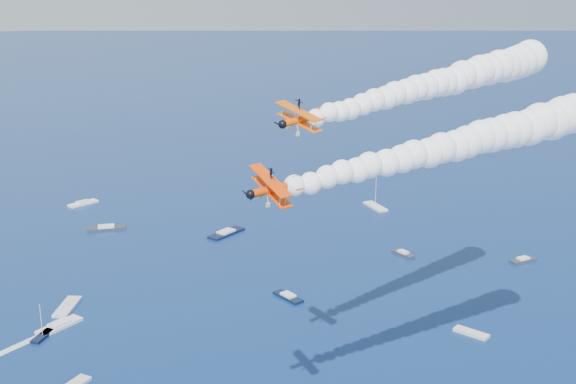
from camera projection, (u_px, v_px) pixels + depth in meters
name	position (u px, v px, depth m)	size (l,w,h in m)	color
biplane_lead	(301.00, 120.00, 116.82)	(8.22, 9.22, 5.55)	#ED5205
biplane_trail	(273.00, 189.00, 101.87)	(7.89, 8.84, 5.33)	#E73A04
smoke_trail_lead	(436.00, 84.00, 135.49)	(60.92, 25.80, 11.76)	white
smoke_trail_trail	(455.00, 145.00, 116.32)	(63.34, 16.38, 11.76)	white
spectator_boats	(116.00, 294.00, 197.79)	(204.29, 173.12, 0.70)	#2B323A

